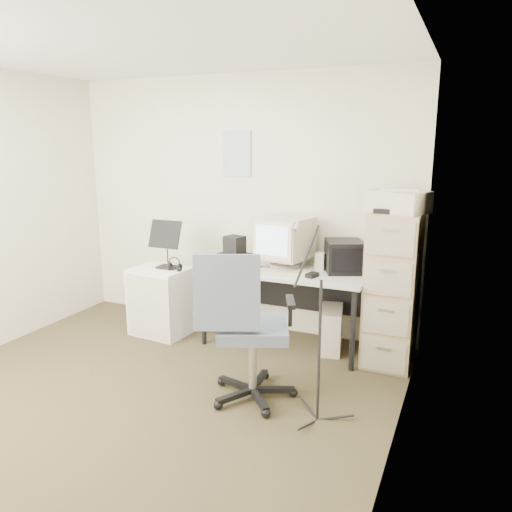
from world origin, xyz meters
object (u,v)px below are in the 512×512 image
at_px(side_cart, 161,301).
at_px(office_chair, 253,326).
at_px(filing_cabinet, 393,289).
at_px(desk, 285,307).

bearing_deg(side_cart, office_chair, -26.22).
relative_size(filing_cabinet, desk, 0.87).
bearing_deg(desk, office_chair, -83.00).
height_order(office_chair, side_cart, office_chair).
relative_size(desk, office_chair, 1.33).
xyz_separation_m(desk, side_cart, (-1.22, -0.22, -0.03)).
height_order(desk, side_cart, desk).
bearing_deg(filing_cabinet, side_cart, -173.45).
xyz_separation_m(filing_cabinet, desk, (-0.95, -0.03, -0.29)).
bearing_deg(office_chair, side_cart, 125.41).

